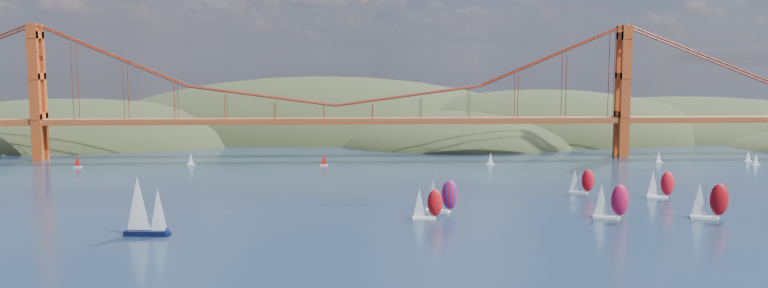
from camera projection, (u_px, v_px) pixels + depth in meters
headlands at (421, 157)px, 411.47m from camera, size 725.00×225.00×96.00m
bridge at (332, 81)px, 306.56m from camera, size 552.00×12.00×55.00m
sloop_navy at (144, 206)px, 174.14m from camera, size 10.30×6.17×15.63m
racer_0 at (427, 203)px, 191.75m from camera, size 7.85×3.54×8.89m
racer_1 at (610, 201)px, 192.15m from camera, size 9.12×5.05×10.22m
racer_2 at (709, 200)px, 191.91m from camera, size 9.50×5.31×10.65m
racer_3 at (581, 181)px, 228.13m from camera, size 7.67×4.70×8.59m
racer_4 at (660, 184)px, 220.94m from camera, size 8.12×4.11×9.12m
racer_rwb at (441, 195)px, 200.31m from camera, size 9.06×5.81×10.13m
distant_boat_2 at (77, 161)px, 283.74m from camera, size 3.00×2.00×4.70m
distant_boat_3 at (191, 159)px, 290.26m from camera, size 3.00×2.00×4.70m
distant_boat_4 at (659, 157)px, 296.19m from camera, size 3.00×2.00×4.70m
distant_boat_5 at (756, 159)px, 289.20m from camera, size 3.00×2.00×4.70m
distant_boat_6 at (748, 156)px, 299.41m from camera, size 3.00×2.00×4.70m
distant_boat_8 at (491, 159)px, 291.44m from camera, size 3.00×2.00×4.70m
distant_boat_9 at (324, 160)px, 288.39m from camera, size 3.00×2.00×4.70m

